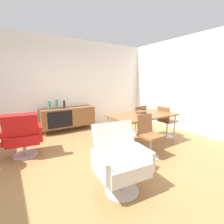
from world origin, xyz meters
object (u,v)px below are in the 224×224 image
Objects in this scene: vase_cobalt at (57,104)px; armchair_black_shell at (120,158)px; vase_sculptural_dark at (49,105)px; dining_chair_far_end at (166,120)px; dining_chair_back_right at (137,119)px; dining_table at (142,116)px; vase_ceramic_small at (64,104)px; sideboard at (68,117)px; dining_chair_front_left at (149,134)px; lounge_chair_red at (23,135)px; wooden_bowl_on_table at (141,112)px.

vase_cobalt reaches higher than armchair_black_shell.
vase_sculptural_dark is 3.28m from dining_chair_far_end.
armchair_black_shell reaches higher than dining_chair_far_end.
dining_chair_back_right is at bearing -38.68° from vase_cobalt.
dining_table is 1.87× the size of dining_chair_far_end.
armchair_black_shell is at bearing -85.50° from vase_sculptural_dark.
vase_cobalt is 0.22m from vase_ceramic_small.
armchair_black_shell is (0.24, -3.07, -0.37)m from vase_sculptural_dark.
dining_chair_back_right is at bearing 58.15° from dining_table.
vase_sculptural_dark is at bearing 179.79° from sideboard.
vase_cobalt is 2.36m from dining_chair_back_right.
armchair_black_shell is at bearing -89.26° from vase_cobalt.
dining_table is 0.70m from dining_chair_front_left.
dining_chair_far_end is at bearing -40.46° from vase_cobalt.
dining_chair_back_right is 0.90× the size of armchair_black_shell.
vase_ceramic_small is at bearing 0.00° from vase_cobalt.
dining_chair_back_right is at bearing 42.29° from armchair_black_shell.
armchair_black_shell is (-1.43, -1.06, -0.23)m from dining_table.
vase_sculptural_dark reaches higher than dining_chair_front_left.
dining_table is at bearing 57.98° from dining_chair_front_left.
sideboard is 1.69× the size of lounge_chair_red.
vase_ceramic_small is at bearing 124.31° from wooden_bowl_on_table.
dining_chair_front_left is (1.12, -2.57, -0.38)m from vase_cobalt.
lounge_chair_red is 2.13m from armchair_black_shell.
vase_cobalt is 2.83m from dining_chair_front_left.
sideboard is 1.87× the size of dining_chair_front_left.
vase_ceramic_small is 0.88× the size of wooden_bowl_on_table.
dining_chair_front_left is 1.36m from dining_chair_far_end.
vase_sculptural_dark reaches higher than dining_chair_back_right.
vase_ceramic_small is 1.76m from lounge_chair_red.
dining_chair_far_end is (2.04, -2.01, 0.03)m from sideboard.
lounge_chair_red is at bearing -137.43° from sideboard.
dining_table is at bearing -53.86° from vase_cobalt.
wooden_bowl_on_table is 0.83m from dining_chair_front_left.
vase_ceramic_small is (0.22, 0.00, -0.02)m from vase_cobalt.
sideboard is 1.87× the size of dining_chair_back_right.
dining_chair_front_left reaches higher than wooden_bowl_on_table.
vase_cobalt is 2.50m from dining_table.
lounge_chair_red is at bearing 162.07° from dining_table.
vase_sculptural_dark is 0.29× the size of dining_chair_back_right.
sideboard is at bearing -1.07° from vase_ceramic_small.
vase_sculptural_dark is 1.50m from lounge_chair_red.
dining_table is (1.47, -2.01, -0.16)m from vase_cobalt.
vase_sculptural_dark is 1.06× the size of vase_ceramic_small.
vase_ceramic_small is 2.31m from wooden_bowl_on_table.
vase_sculptural_dark is 2.52m from dining_chair_back_right.
vase_cobalt is at bearing 90.74° from armchair_black_shell.
vase_ceramic_small reaches higher than dining_table.
vase_sculptural_dark is 0.15× the size of dining_table.
lounge_chair_red is at bearing -123.35° from vase_sculptural_dark.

